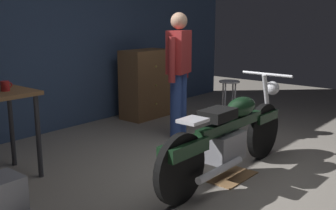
{
  "coord_description": "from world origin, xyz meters",
  "views": [
    {
      "loc": [
        -3.35,
        -2.12,
        1.61
      ],
      "look_at": [
        0.0,
        0.7,
        0.65
      ],
      "focal_mm": 43.03,
      "sensor_mm": 36.0,
      "label": 1
    }
  ],
  "objects_px": {
    "shop_stool": "(229,90)",
    "mug_red_diner": "(5,86)",
    "person_standing": "(179,70)",
    "motorcycle": "(229,135)",
    "wooden_dresser": "(146,84)"
  },
  "relations": [
    {
      "from": "wooden_dresser",
      "to": "shop_stool",
      "type": "bearing_deg",
      "value": -61.29
    },
    {
      "from": "wooden_dresser",
      "to": "mug_red_diner",
      "type": "distance_m",
      "value": 2.86
    },
    {
      "from": "shop_stool",
      "to": "mug_red_diner",
      "type": "xyz_separation_m",
      "value": [
        -3.39,
        0.48,
        0.45
      ]
    },
    {
      "from": "person_standing",
      "to": "mug_red_diner",
      "type": "xyz_separation_m",
      "value": [
        -2.21,
        0.41,
        0.02
      ]
    },
    {
      "from": "motorcycle",
      "to": "mug_red_diner",
      "type": "bearing_deg",
      "value": 130.28
    },
    {
      "from": "motorcycle",
      "to": "mug_red_diner",
      "type": "xyz_separation_m",
      "value": [
        -1.43,
        1.68,
        0.5
      ]
    },
    {
      "from": "person_standing",
      "to": "mug_red_diner",
      "type": "bearing_deg",
      "value": -27.29
    },
    {
      "from": "motorcycle",
      "to": "wooden_dresser",
      "type": "height_order",
      "value": "wooden_dresser"
    },
    {
      "from": "motorcycle",
      "to": "shop_stool",
      "type": "xyz_separation_m",
      "value": [
        1.96,
        1.21,
        0.05
      ]
    },
    {
      "from": "person_standing",
      "to": "shop_stool",
      "type": "relative_size",
      "value": 2.61
    },
    {
      "from": "person_standing",
      "to": "shop_stool",
      "type": "xyz_separation_m",
      "value": [
        1.18,
        -0.07,
        -0.43
      ]
    },
    {
      "from": "shop_stool",
      "to": "mug_red_diner",
      "type": "bearing_deg",
      "value": 171.96
    },
    {
      "from": "shop_stool",
      "to": "mug_red_diner",
      "type": "height_order",
      "value": "mug_red_diner"
    },
    {
      "from": "wooden_dresser",
      "to": "mug_red_diner",
      "type": "relative_size",
      "value": 9.3
    },
    {
      "from": "motorcycle",
      "to": "person_standing",
      "type": "distance_m",
      "value": 1.57
    }
  ]
}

